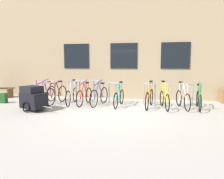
{
  "coord_description": "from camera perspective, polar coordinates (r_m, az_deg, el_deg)",
  "views": [
    {
      "loc": [
        1.36,
        -7.06,
        1.73
      ],
      "look_at": [
        -0.28,
        1.6,
        0.64
      ],
      "focal_mm": 33.97,
      "sensor_mm": 36.0,
      "label": 1
    }
  ],
  "objects": [
    {
      "name": "ground_plane",
      "position": [
        7.4,
        -0.2,
        -6.46
      ],
      "size": [
        42.0,
        42.0,
        0.0
      ],
      "primitive_type": "plane",
      "color": "#9E998E"
    },
    {
      "name": "storefront_building",
      "position": [
        14.02,
        5.2,
        12.57
      ],
      "size": [
        28.0,
        7.3,
        6.15
      ],
      "color": "tan",
      "rests_on": "ground"
    },
    {
      "name": "bike_rack",
      "position": [
        9.18,
        0.62,
        -0.4
      ],
      "size": [
        6.52,
        0.05,
        0.91
      ],
      "color": "gray",
      "rests_on": "ground"
    },
    {
      "name": "bicycle_blue",
      "position": [
        8.81,
        -3.46,
        -1.69
      ],
      "size": [
        0.49,
        1.67,
        1.1
      ],
      "color": "black",
      "rests_on": "ground"
    },
    {
      "name": "bicycle_white",
      "position": [
        8.62,
        18.53,
        -2.34
      ],
      "size": [
        0.47,
        1.64,
        1.03
      ],
      "color": "black",
      "rests_on": "ground"
    },
    {
      "name": "bicycle_silver",
      "position": [
        9.23,
        -10.78,
        -1.47
      ],
      "size": [
        0.44,
        1.76,
        1.04
      ],
      "color": "black",
      "rests_on": "ground"
    },
    {
      "name": "bicycle_purple",
      "position": [
        9.69,
        -17.69,
        -1.2
      ],
      "size": [
        0.44,
        1.79,
        1.11
      ],
      "color": "black",
      "rests_on": "ground"
    },
    {
      "name": "bicycle_orange",
      "position": [
        8.47,
        10.03,
        -2.17
      ],
      "size": [
        0.44,
        1.77,
        1.05
      ],
      "color": "black",
      "rests_on": "ground"
    },
    {
      "name": "bicycle_green",
      "position": [
        8.71,
        22.33,
        -2.45
      ],
      "size": [
        0.44,
        1.69,
        1.1
      ],
      "color": "black",
      "rests_on": "ground"
    },
    {
      "name": "bicycle_teal",
      "position": [
        8.6,
        1.88,
        -2.06
      ],
      "size": [
        0.44,
        1.66,
        1.0
      ],
      "color": "black",
      "rests_on": "ground"
    },
    {
      "name": "bicycle_yellow",
      "position": [
        8.4,
        13.93,
        -2.43
      ],
      "size": [
        0.44,
        1.67,
        1.07
      ],
      "color": "black",
      "rests_on": "ground"
    },
    {
      "name": "bicycle_maroon",
      "position": [
        9.46,
        -14.64,
        -1.28
      ],
      "size": [
        0.44,
        1.73,
        0.98
      ],
      "color": "black",
      "rests_on": "ground"
    },
    {
      "name": "bicycle_red",
      "position": [
        8.97,
        -7.43,
        -1.65
      ],
      "size": [
        0.44,
        1.66,
        1.08
      ],
      "color": "black",
      "rests_on": "ground"
    },
    {
      "name": "bike_trailer",
      "position": [
        8.27,
        -20.43,
        -2.17
      ],
      "size": [
        1.46,
        0.91,
        0.92
      ],
      "color": "black",
      "rests_on": "ground"
    },
    {
      "name": "wooden_bench",
      "position": [
        12.25,
        -27.93,
        -0.19
      ],
      "size": [
        1.47,
        0.4,
        0.5
      ],
      "color": "brown",
      "rests_on": "ground"
    },
    {
      "name": "backpack",
      "position": [
        10.4,
        -27.18,
        -2.06
      ],
      "size": [
        0.28,
        0.21,
        0.44
      ],
      "primitive_type": "cube",
      "rotation": [
        0.0,
        0.0,
        -0.02
      ],
      "color": "#1E4C1E",
      "rests_on": "ground"
    }
  ]
}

